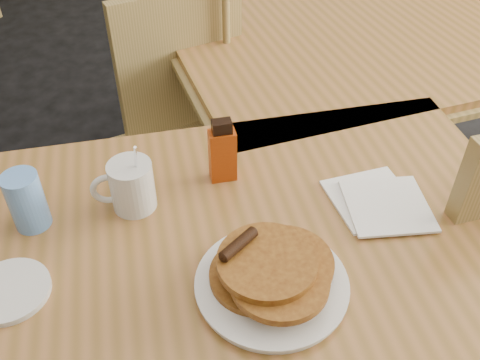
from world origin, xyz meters
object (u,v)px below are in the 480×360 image
main_table (228,269)px  blue_tumbler (27,201)px  coffee_mug (130,185)px  chair_neighbor_far (305,11)px  neighbor_table (382,42)px  chair_main_far (187,117)px  pancake_plate (272,277)px  syrup_bottle (222,152)px

main_table → blue_tumbler: (-0.37, 0.17, 0.10)m
coffee_mug → blue_tumbler: bearing=-160.5°
chair_neighbor_far → coffee_mug: 1.64m
neighbor_table → chair_main_far: 0.69m
coffee_mug → chair_neighbor_far: bearing=75.6°
pancake_plate → coffee_mug: size_ratio=1.62×
pancake_plate → syrup_bottle: (-0.03, 0.32, 0.04)m
neighbor_table → blue_tumbler: size_ratio=12.02×
neighbor_table → coffee_mug: (-0.84, -0.66, 0.09)m
main_table → chair_neighbor_far: (0.65, 1.57, -0.20)m
chair_neighbor_far → syrup_bottle: 1.51m
chair_main_far → pancake_plate: chair_main_far is taller
chair_main_far → pancake_plate: bearing=-102.8°
chair_neighbor_far → syrup_bottle: syrup_bottle is taller
main_table → chair_main_far: (0.01, 0.77, -0.16)m
pancake_plate → syrup_bottle: syrup_bottle is taller
main_table → neighbor_table: (0.68, 0.84, 0.00)m
blue_tumbler → chair_main_far: bearing=57.9°
syrup_bottle → main_table: bearing=-99.2°
neighbor_table → chair_neighbor_far: 0.76m
main_table → coffee_mug: (-0.17, 0.18, 0.10)m
chair_neighbor_far → pancake_plate: bearing=-94.2°
neighbor_table → syrup_bottle: (-0.64, -0.61, 0.11)m
coffee_mug → blue_tumbler: 0.20m
pancake_plate → chair_main_far: bearing=93.5°
syrup_bottle → blue_tumbler: size_ratio=1.21×
neighbor_table → chair_neighbor_far: size_ratio=1.76×
chair_main_far → pancake_plate: 0.89m
chair_main_far → blue_tumbler: (-0.38, -0.60, 0.26)m
chair_main_far → main_table: bearing=-107.0°
chair_neighbor_far → coffee_mug: coffee_mug is taller
pancake_plate → coffee_mug: coffee_mug is taller
chair_main_far → blue_tumbler: size_ratio=7.44×
pancake_plate → syrup_bottle: bearing=95.3°
blue_tumbler → neighbor_table: bearing=32.8°
pancake_plate → main_table: bearing=125.3°
main_table → pancake_plate: (0.06, -0.09, 0.07)m
neighbor_table → chair_main_far: chair_main_far is taller
pancake_plate → coffee_mug: (-0.23, 0.27, 0.03)m
chair_neighbor_far → coffee_mug: bearing=-105.1°
chair_main_far → blue_tumbler: 0.76m
chair_main_far → pancake_plate: (0.05, -0.86, 0.23)m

